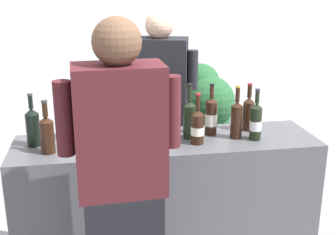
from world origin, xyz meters
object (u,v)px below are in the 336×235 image
wine_bottle_4 (256,121)px  potted_shrub (205,111)px  wine_bottle_2 (111,128)px  wine_bottle_9 (170,115)px  wine_bottle_1 (168,122)px  ice_bucket (91,123)px  wine_bottle_6 (33,126)px  wine_bottle_0 (248,112)px  person_server (160,124)px  wine_bottle_5 (237,119)px  wine_glass (171,127)px  wine_bottle_7 (198,126)px  wine_bottle_10 (211,116)px  wine_bottle_3 (47,133)px  person_guest (122,202)px  wine_bottle_8 (189,117)px

wine_bottle_4 → potted_shrub: 1.21m
wine_bottle_2 → wine_bottle_9: bearing=29.3°
wine_bottle_1 → ice_bucket: size_ratio=1.59×
wine_bottle_4 → wine_bottle_6: (-1.35, 0.12, 0.00)m
wine_bottle_0 → wine_bottle_9: bearing=175.7°
person_server → wine_bottle_1: bearing=-94.1°
wine_bottle_5 → wine_bottle_6: 1.24m
wine_bottle_2 → wine_bottle_9: 0.45m
wine_bottle_6 → wine_glass: wine_bottle_6 is taller
wine_glass → wine_bottle_4: bearing=4.0°
wine_bottle_7 → wine_bottle_10: size_ratio=0.94×
wine_bottle_0 → wine_bottle_3: 1.29m
wine_bottle_2 → person_server: bearing=59.9°
person_guest → wine_bottle_0: bearing=39.8°
wine_bottle_7 → person_server: bearing=100.5°
wine_bottle_6 → ice_bucket: (0.34, 0.08, -0.02)m
wine_bottle_0 → person_guest: 1.17m
wine_bottle_2 → wine_bottle_10: (0.65, 0.15, -0.01)m
wine_bottle_0 → wine_bottle_9: 0.52m
wine_bottle_5 → person_guest: 0.99m
wine_bottle_0 → wine_glass: bearing=-158.7°
wine_bottle_2 → potted_shrub: size_ratio=0.29×
wine_glass → wine_bottle_9: bearing=80.9°
wine_bottle_4 → person_server: bearing=126.4°
wine_bottle_5 → person_server: (-0.39, 0.63, -0.22)m
ice_bucket → person_server: person_server is taller
wine_bottle_6 → person_guest: (0.48, -0.68, -0.18)m
wine_bottle_3 → wine_bottle_8: 0.86m
wine_bottle_0 → person_server: bearing=136.0°
wine_bottle_0 → wine_glass: (-0.56, -0.22, 0.00)m
wine_bottle_6 → person_guest: size_ratio=0.19×
wine_bottle_1 → potted_shrub: size_ratio=0.28×
wine_bottle_2 → wine_glass: 0.35m
person_guest → wine_bottle_2: bearing=92.3°
wine_bottle_0 → person_guest: (-0.89, -0.74, -0.18)m
wine_glass → potted_shrub: 1.35m
wine_glass → person_guest: bearing=-122.2°
wine_bottle_10 → person_guest: (-0.62, -0.70, -0.18)m
wine_bottle_6 → wine_bottle_8: 0.95m
wine_bottle_4 → potted_shrub: size_ratio=0.28×
ice_bucket → wine_bottle_2: bearing=-59.8°
wine_bottle_4 → wine_bottle_7: (-0.37, -0.01, -0.01)m
wine_bottle_2 → ice_bucket: wine_bottle_2 is taller
wine_bottle_5 → wine_bottle_10: bearing=144.9°
wine_bottle_7 → wine_bottle_4: bearing=1.2°
wine_bottle_9 → person_server: 0.51m
wine_bottle_10 → ice_bucket: (-0.76, 0.05, -0.02)m
wine_bottle_3 → wine_bottle_10: bearing=8.6°
person_server → person_guest: (-0.37, -1.24, 0.03)m
wine_bottle_5 → potted_shrub: bearing=85.4°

